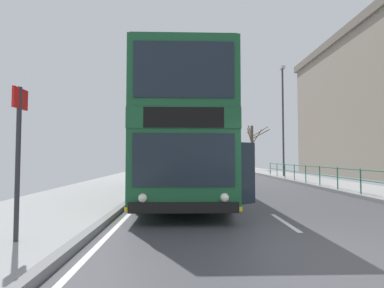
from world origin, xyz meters
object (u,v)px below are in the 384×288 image
object	(u,v)px
double_decker_bus_main	(184,138)
street_lamp_far_side	(283,113)
bus_stop_sign_near	(18,145)
bare_tree_far_00	(252,145)

from	to	relation	value
double_decker_bus_main	street_lamp_far_side	xyz separation A→B (m)	(7.63, 10.58, 2.66)
bus_stop_sign_near	bare_tree_far_00	xyz separation A→B (m)	(10.61, 28.68, 1.21)
double_decker_bus_main	bus_stop_sign_near	bearing A→B (deg)	-112.33
bus_stop_sign_near	double_decker_bus_main	bearing A→B (deg)	67.67
double_decker_bus_main	bus_stop_sign_near	world-z (taller)	double_decker_bus_main
bus_stop_sign_near	street_lamp_far_side	distance (m)	20.57
street_lamp_far_side	bare_tree_far_00	world-z (taller)	street_lamp_far_side
bus_stop_sign_near	street_lamp_far_side	xyz separation A→B (m)	(10.44, 17.43, 3.24)
double_decker_bus_main	street_lamp_far_side	world-z (taller)	street_lamp_far_side
street_lamp_far_side	bare_tree_far_00	bearing A→B (deg)	89.12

